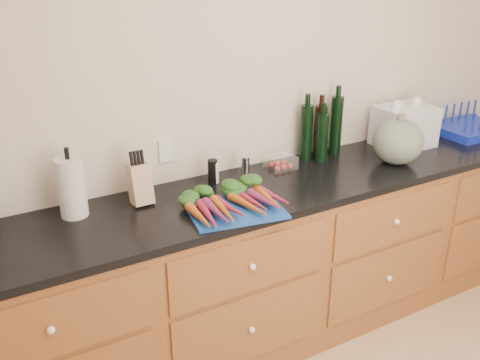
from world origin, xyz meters
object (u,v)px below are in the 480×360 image
carrots (230,199)px  tomato_box (281,162)px  knife_block (140,184)px  paper_towel (71,188)px  squash (398,141)px  cutting_board (235,209)px  dish_rack (469,127)px

carrots → tomato_box: (0.47, 0.28, -0.00)m
knife_block → tomato_box: size_ratio=1.25×
paper_towel → squash: bearing=-7.8°
knife_block → tomato_box: knife_block is taller
cutting_board → tomato_box: (0.47, 0.33, 0.03)m
cutting_board → dish_rack: size_ratio=0.98×
dish_rack → cutting_board: bearing=-172.8°
cutting_board → squash: bearing=4.1°
paper_towel → tomato_box: (1.14, 0.01, -0.10)m
paper_towel → tomato_box: size_ratio=1.80×
cutting_board → tomato_box: size_ratio=2.81×
paper_towel → knife_block: bearing=-3.7°
cutting_board → paper_towel: size_ratio=1.56×
tomato_box → dish_rack: 1.43m
carrots → cutting_board: bearing=-90.0°
squash → cutting_board: bearing=-175.9°
cutting_board → squash: size_ratio=1.52×
knife_block → tomato_box: bearing=2.1°
cutting_board → carrots: 0.06m
squash → dish_rack: bearing=11.2°
squash → paper_towel: size_ratio=1.03×
knife_block → dish_rack: 2.25m
carrots → tomato_box: bearing=30.4°
squash → carrots: bearing=-178.6°
squash → knife_block: bearing=171.3°
squash → paper_towel: 1.77m
cutting_board → tomato_box: tomato_box is taller
squash → dish_rack: (0.81, 0.16, -0.09)m
carrots → paper_towel: paper_towel is taller
cutting_board → knife_block: (-0.35, 0.30, 0.09)m
tomato_box → dish_rack: dish_rack is taller
cutting_board → paper_towel: (-0.66, 0.32, 0.13)m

